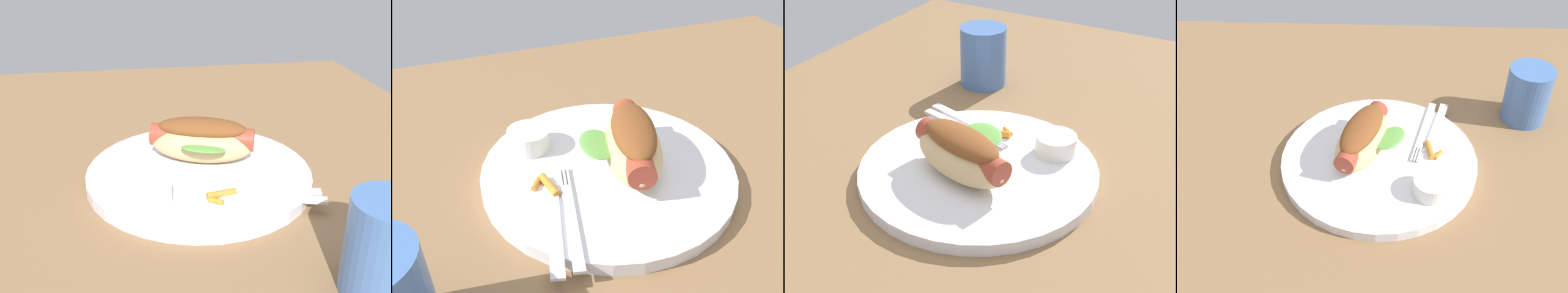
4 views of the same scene
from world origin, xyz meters
The scene contains 7 objects.
ground_plane centered at (0.00, 0.00, -0.90)cm, with size 120.00×90.00×1.80cm, color olive.
plate centered at (0.66, 1.47, 0.80)cm, with size 30.64×30.64×1.60cm, color white.
hot_dog centered at (3.23, 0.59, 4.87)cm, with size 12.95×15.97×6.27cm.
sauce_ramekin centered at (-7.17, 8.77, 2.90)cm, with size 5.44×5.44×2.61cm, color white.
fork centered at (-6.68, -5.28, 1.80)cm, with size 4.83×15.28×0.40cm.
knife centered at (-8.73, -6.08, 1.78)cm, with size 13.13×1.40×0.36cm, color silver.
carrot_garnish centered at (-7.54, 0.57, 2.03)cm, with size 2.82×3.81×0.91cm.
Camera 2 is at (-17.14, -35.64, 32.88)cm, focal length 38.95 mm.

